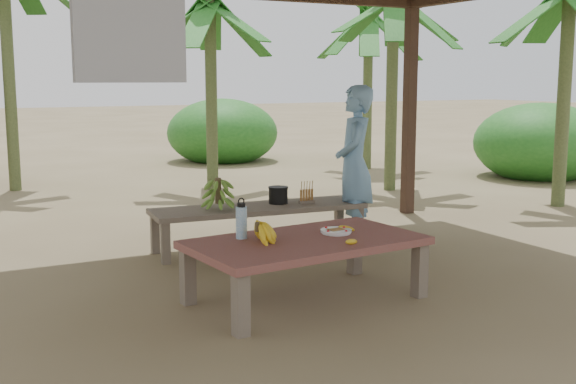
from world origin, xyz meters
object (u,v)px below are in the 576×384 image
ripe_banana_bunch (257,231)px  woman (354,165)px  work_table (306,247)px  bench (259,211)px  cooking_pot (278,195)px  water_flask (241,221)px  plate (336,231)px

ripe_banana_bunch → woman: (1.85, 1.50, 0.25)m
work_table → ripe_banana_bunch: size_ratio=6.61×
bench → cooking_pot: size_ratio=11.32×
work_table → cooking_pot: 1.91m
work_table → water_flask: (-0.44, 0.25, 0.20)m
bench → ripe_banana_bunch: ripe_banana_bunch is taller
ripe_banana_bunch → woman: bearing=39.0°
bench → ripe_banana_bunch: (-0.82, -1.69, 0.19)m
plate → water_flask: bearing=165.7°
work_table → plate: size_ratio=7.43×
bench → plate: plate is taller
plate → water_flask: size_ratio=0.78×
bench → woman: 1.14m
work_table → ripe_banana_bunch: 0.42m
cooking_pot → woman: woman is taller
bench → water_flask: size_ratio=6.93×
bench → work_table: bearing=-98.6°
ripe_banana_bunch → cooking_pot: size_ratio=1.43×
ripe_banana_bunch → cooking_pot: ripe_banana_bunch is taller
cooking_pot → work_table: bearing=-110.6°
ripe_banana_bunch → cooking_pot: (1.06, 1.72, -0.05)m
work_table → plate: (0.31, 0.06, 0.08)m
woman → ripe_banana_bunch: bearing=-18.2°
cooking_pot → ripe_banana_bunch: bearing=-121.6°
work_table → bench: 1.80m
ripe_banana_bunch → water_flask: size_ratio=0.88×
ripe_banana_bunch → water_flask: water_flask is taller
work_table → bench: work_table is taller
woman → plate: bearing=-4.5°
plate → work_table: bearing=-170.0°
ripe_banana_bunch → plate: bearing=-0.6°
bench → plate: size_ratio=8.86×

